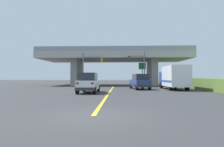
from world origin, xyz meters
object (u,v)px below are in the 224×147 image
object	(u,v)px
suv_crossing	(140,82)
highway_sign	(142,68)
traffic_signal_farside	(90,65)
traffic_signal_nearside	(139,65)
suv_lead	(89,83)
box_truck	(174,77)

from	to	relation	value
suv_crossing	highway_sign	distance (m)	11.36
traffic_signal_farside	traffic_signal_nearside	bearing A→B (deg)	-2.08
suv_lead	suv_crossing	size ratio (longest dim) A/B	0.90
suv_lead	traffic_signal_farside	bearing A→B (deg)	98.67
traffic_signal_farside	highway_sign	world-z (taller)	traffic_signal_farside
traffic_signal_nearside	highway_sign	distance (m)	3.51
suv_lead	highway_sign	distance (m)	18.69
highway_sign	suv_lead	bearing A→B (deg)	-113.71
suv_lead	box_truck	xyz separation A→B (m)	(10.16, 5.68, 0.58)
suv_lead	traffic_signal_farside	xyz separation A→B (m)	(-2.13, 13.96, 2.76)
box_truck	traffic_signal_farside	world-z (taller)	traffic_signal_farside
suv_lead	traffic_signal_nearside	bearing A→B (deg)	64.42
highway_sign	traffic_signal_farside	bearing A→B (deg)	-162.49
suv_crossing	highway_sign	xyz separation A→B (m)	(1.64, 11.01, 2.26)
traffic_signal_farside	suv_lead	bearing A→B (deg)	-81.33
suv_crossing	highway_sign	size ratio (longest dim) A/B	1.10
box_truck	traffic_signal_nearside	world-z (taller)	traffic_signal_nearside
traffic_signal_nearside	highway_sign	bearing A→B (deg)	74.46
suv_lead	traffic_signal_farside	world-z (taller)	traffic_signal_farside
box_truck	highway_sign	distance (m)	11.75
box_truck	highway_sign	world-z (taller)	highway_sign
suv_lead	traffic_signal_nearside	distance (m)	15.38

